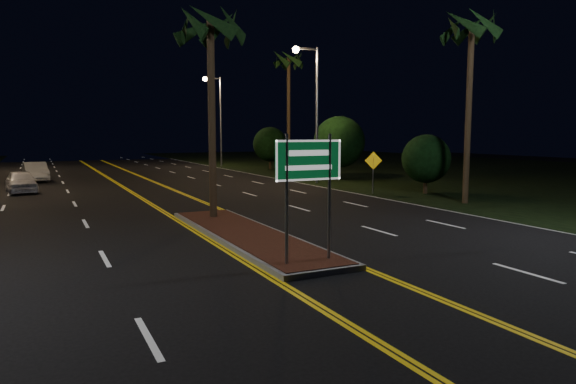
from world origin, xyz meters
TOP-DOWN VIEW (x-y plane):
  - ground at (0.00, 0.00)m, footprint 120.00×120.00m
  - grass_right at (30.00, 25.00)m, footprint 40.00×110.00m
  - median_island at (0.00, 7.00)m, footprint 2.25×10.25m
  - highway_sign at (0.00, 2.80)m, footprint 1.80×0.08m
  - streetlight_right_mid at (10.61, 22.00)m, footprint 1.91×0.44m
  - streetlight_right_far at (10.61, 42.00)m, footprint 1.91×0.44m
  - palm_median at (0.00, 10.50)m, footprint 2.40×2.40m
  - palm_right_near at (12.50, 10.00)m, footprint 2.40×2.40m
  - palm_right_far at (12.80, 30.00)m, footprint 2.40×2.40m
  - shrub_near at (13.50, 14.00)m, footprint 2.70×2.70m
  - shrub_mid at (14.00, 24.00)m, footprint 3.78×3.78m
  - shrub_far at (13.80, 36.00)m, footprint 3.24×3.24m
  - car_near at (-6.89, 24.43)m, footprint 2.38×4.64m
  - car_far at (-6.15, 31.64)m, footprint 2.44×4.89m
  - warning_sign at (10.80, 15.21)m, footprint 0.94×0.34m

SIDE VIEW (x-z plane):
  - ground at x=0.00m, z-range 0.00..0.00m
  - grass_right at x=30.00m, z-range 0.00..0.01m
  - median_island at x=0.00m, z-range 0.00..0.17m
  - car_near at x=-6.89m, z-range 0.00..1.49m
  - car_far at x=-6.15m, z-range 0.00..1.58m
  - warning_sign at x=10.80m, z-range 0.34..2.68m
  - shrub_near at x=13.50m, z-range 0.30..3.60m
  - shrub_far at x=13.80m, z-range 0.36..4.32m
  - highway_sign at x=0.00m, z-range 0.80..4.00m
  - shrub_mid at x=14.00m, z-range 0.42..5.04m
  - streetlight_right_mid at x=10.61m, z-range 1.16..10.16m
  - streetlight_right_far at x=10.61m, z-range 1.16..10.16m
  - palm_median at x=0.00m, z-range 3.13..11.43m
  - palm_right_near at x=12.50m, z-range 3.56..12.86m
  - palm_right_far at x=12.80m, z-range 3.99..14.29m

